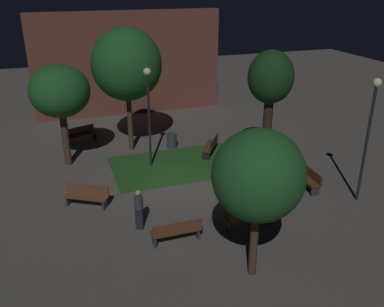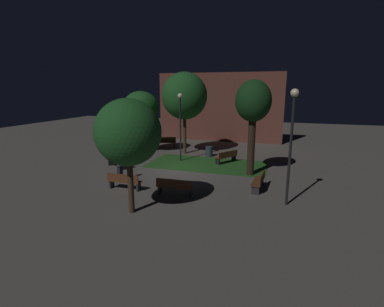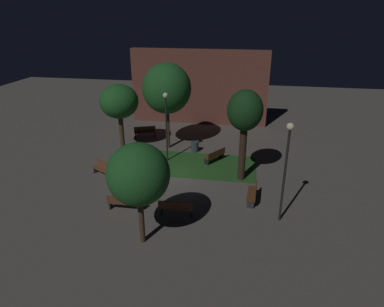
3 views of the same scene
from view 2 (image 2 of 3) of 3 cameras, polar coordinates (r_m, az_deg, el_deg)
name	(u,v)px [view 2 (image 2 of 3)]	position (r m, az deg, el deg)	size (l,w,h in m)	color
ground_plane	(179,169)	(18.90, -2.56, -3.16)	(60.00, 60.00, 0.00)	#56514C
grass_lawn	(207,164)	(20.13, 3.05, -2.15)	(8.23, 4.18, 0.01)	#23511E
bench_front_left	(124,181)	(15.46, -13.40, -5.33)	(1.81, 0.50, 0.88)	brown
bench_corner	(174,186)	(14.25, -3.55, -6.55)	(1.81, 0.53, 0.88)	brown
bench_back_row	(227,156)	(20.51, 6.93, -0.58)	(1.41, 1.76, 0.88)	#512D19
bench_lawn_edge	(166,142)	(26.10, -5.21, 2.35)	(1.85, 1.09, 0.88)	brown
bench_front_right	(117,161)	(19.85, -14.70, -1.37)	(1.79, 1.33, 0.88)	brown
bench_by_lamp	(259,181)	(15.45, 13.27, -5.32)	(0.59, 1.83, 0.88)	#512D19
tree_near_wall	(185,96)	(22.93, -1.50, 11.36)	(3.57, 3.57, 6.48)	#423021
tree_tall_center	(141,108)	(23.49, -10.16, 9.01)	(2.83, 2.83, 5.01)	#423021
tree_right_canopy	(253,104)	(17.37, 12.10, 9.69)	(2.12, 2.12, 5.73)	#2D2116
tree_left_canopy	(128,133)	(11.90, -12.62, 4.05)	(2.72, 2.72, 4.84)	#423021
lamp_post_plaza_west	(180,116)	(20.59, -2.34, 7.47)	(0.36, 0.36, 4.88)	black
lamp_post_path_center	(292,130)	(13.13, 19.28, 4.52)	(0.36, 0.36, 5.20)	black
trash_bin	(209,151)	(22.40, 3.42, 0.40)	(0.55, 0.55, 0.78)	#2D3842
pedestrian	(120,166)	(16.96, -14.21, -2.45)	(0.33, 0.32, 1.61)	black
building_wall_backdrop	(219,107)	(29.08, 5.42, 9.14)	(12.46, 0.80, 6.72)	brown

